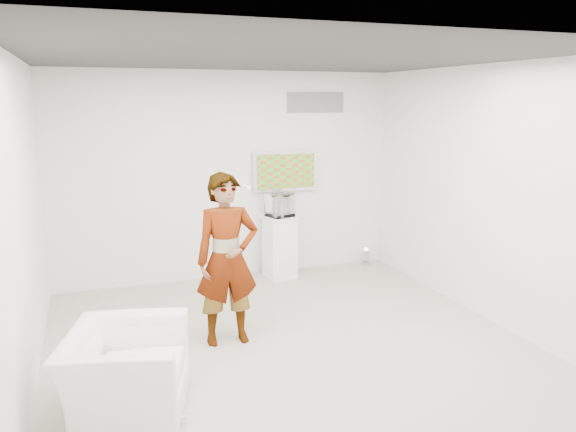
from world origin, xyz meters
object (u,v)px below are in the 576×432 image
(tv, at_px, (285,171))
(armchair, at_px, (126,371))
(person, at_px, (227,259))
(pedestal, at_px, (280,247))
(floor_uplight, at_px, (366,256))

(tv, height_order, armchair, tv)
(person, bearing_deg, tv, 57.56)
(pedestal, bearing_deg, armchair, -128.35)
(armchair, bearing_deg, person, -31.35)
(tv, distance_m, armchair, 4.35)
(armchair, bearing_deg, pedestal, -22.90)
(tv, height_order, pedestal, tv)
(tv, distance_m, pedestal, 1.13)
(tv, height_order, floor_uplight, tv)
(pedestal, bearing_deg, tv, 55.59)
(pedestal, relative_size, floor_uplight, 3.51)
(person, distance_m, floor_uplight, 3.58)
(person, height_order, armchair, person)
(person, bearing_deg, pedestal, 57.75)
(tv, height_order, person, person)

